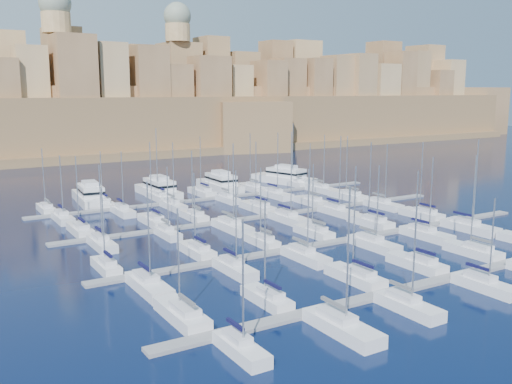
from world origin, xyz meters
TOP-DOWN VIEW (x-y plane):
  - ground at (0.00, 0.00)m, footprint 600.00×600.00m
  - pontoon_near at (0.00, -34.00)m, footprint 84.00×2.00m
  - pontoon_mid_near at (0.00, -12.00)m, footprint 84.00×2.00m
  - pontoon_mid_far at (0.00, 10.00)m, footprint 84.00×2.00m
  - pontoon_far at (0.00, 32.00)m, footprint 84.00×2.00m
  - sailboat_0 at (-35.74, -28.38)m, footprint 2.84×9.48m
  - sailboat_1 at (-25.33, -29.04)m, footprint 2.44×8.12m
  - sailboat_2 at (-11.42, -28.42)m, footprint 2.82×9.40m
  - sailboat_3 at (-0.34, -28.50)m, footprint 2.77×9.24m
  - sailboat_4 at (11.54, -28.52)m, footprint 2.76×9.19m
  - sailboat_6 at (-34.37, -38.69)m, footprint 2.27×7.58m
  - sailboat_7 at (-23.18, -39.83)m, footprint 2.97×9.90m
  - sailboat_8 at (-13.14, -39.20)m, footprint 2.58×8.61m
  - sailboat_9 at (0.10, -39.18)m, footprint 2.57×8.58m
  - sailboat_12 at (-37.61, -7.28)m, footprint 2.29×7.64m
  - sailboat_13 at (-23.71, -6.76)m, footprint 2.61×8.69m
  - sailboat_14 at (-12.43, -7.23)m, footprint 2.32×7.74m
  - sailboat_15 at (-1.78, -6.78)m, footprint 2.60×8.65m
  - sailboat_16 at (11.57, -6.21)m, footprint 2.94×9.82m
  - sailboat_17 at (24.60, -6.36)m, footprint 2.85×9.51m
  - sailboat_18 at (-35.47, -17.75)m, footprint 2.92×9.74m
  - sailboat_19 at (-23.08, -17.21)m, footprint 2.59×8.63m
  - sailboat_20 at (-11.46, -17.46)m, footprint 2.75×9.15m
  - sailboat_21 at (1.60, -17.69)m, footprint 2.88×9.62m
  - sailboat_22 at (13.27, -17.76)m, footprint 2.93×9.76m
  - sailboat_23 at (23.66, -18.22)m, footprint 3.21×10.69m
  - sailboat_24 at (-35.32, 15.42)m, footprint 2.72×9.06m
  - sailboat_25 at (-21.94, 15.56)m, footprint 2.81×9.36m
  - sailboat_26 at (-13.88, 15.14)m, footprint 2.55×8.50m
  - sailboat_27 at (0.83, 15.91)m, footprint 3.02×10.07m
  - sailboat_28 at (14.03, 15.36)m, footprint 2.68×8.94m
  - sailboat_29 at (25.08, 16.14)m, footprint 3.16×10.54m
  - sailboat_30 at (-34.72, 4.72)m, footprint 2.63×8.78m
  - sailboat_31 at (-23.34, 5.38)m, footprint 2.23×7.43m
  - sailboat_32 at (-11.80, 3.92)m, footprint 3.12×10.41m
  - sailboat_33 at (0.44, 3.98)m, footprint 3.09×10.29m
  - sailboat_34 at (12.34, 4.37)m, footprint 2.85×9.49m
  - sailboat_35 at (24.69, 4.40)m, footprint 2.83×9.44m
  - sailboat_36 at (-36.64, 37.03)m, footprint 2.48×8.26m
  - sailboat_37 at (-24.89, 37.14)m, footprint 2.55×8.50m
  - sailboat_38 at (-12.02, 37.73)m, footprint 2.91×9.69m
  - sailboat_39 at (-1.13, 37.82)m, footprint 2.97×9.89m
  - sailboat_40 at (12.19, 37.42)m, footprint 2.72×9.07m
  - sailboat_41 at (25.28, 37.83)m, footprint 2.97×9.90m
  - sailboat_42 at (-35.70, 26.74)m, footprint 2.62×8.75m
  - sailboat_43 at (-24.06, 26.78)m, footprint 2.60×8.66m
  - sailboat_44 at (-13.28, 26.62)m, footprint 2.69×8.98m
  - sailboat_45 at (-0.03, 27.20)m, footprint 2.34×7.81m
  - sailboat_46 at (12.02, 26.04)m, footprint 3.05×10.17m
  - sailboat_47 at (25.43, 26.13)m, footprint 3.00×9.99m
  - motor_yacht_a at (-26.36, 41.81)m, footprint 6.69×17.69m
  - motor_yacht_b at (-10.46, 41.71)m, footprint 5.42×17.17m
  - motor_yacht_c at (5.69, 41.68)m, footprint 5.51×17.14m
  - motor_yacht_d at (25.39, 42.31)m, footprint 10.67×19.10m
  - fortified_city at (-0.19, 155.26)m, footprint 460.00×108.95m

SIDE VIEW (x-z plane):
  - ground at x=0.00m, z-range 0.00..0.00m
  - pontoon_near at x=0.00m, z-range 0.00..0.40m
  - pontoon_mid_near at x=0.00m, z-range 0.00..0.40m
  - pontoon_mid_far at x=0.00m, z-range 0.00..0.40m
  - pontoon_far at x=0.00m, z-range 0.00..0.40m
  - sailboat_45 at x=-0.03m, z-range -4.66..6.06m
  - sailboat_12 at x=-37.61m, z-range -5.25..6.67m
  - sailboat_31 at x=-23.34m, z-range -5.45..6.89m
  - sailboat_37 at x=-24.89m, z-range -5.32..6.76m
  - sailboat_9 at x=0.10m, z-range -5.29..6.73m
  - sailboat_1 at x=-25.33m, z-range -5.53..6.98m
  - sailboat_14 at x=-12.43m, z-range -5.68..7.13m
  - sailboat_15 at x=-1.78m, z-range -5.57..7.03m
  - sailboat_13 at x=-23.71m, z-range -5.64..7.09m
  - sailboat_6 at x=-34.37m, z-range -5.89..7.35m
  - sailboat_42 at x=-35.70m, z-range -5.72..7.18m
  - sailboat_8 at x=-13.14m, z-range -5.80..7.26m
  - sailboat_43 at x=-24.06m, z-range -5.79..7.25m
  - sailboat_36 at x=-36.64m, z-range -5.91..7.37m
  - sailboat_26 at x=-13.88m, z-range -6.03..7.50m
  - sailboat_0 at x=-35.74m, z-range -5.54..7.01m
  - sailboat_30 at x=-34.72m, z-range -6.00..7.48m
  - sailboat_28 at x=14.03m, z-range -6.04..7.52m
  - sailboat_24 at x=-35.32m, z-range -6.14..7.62m
  - sailboat_20 at x=-11.46m, z-range -6.17..7.66m
  - sailboat_3 at x=-0.34m, z-range -6.23..7.72m
  - sailboat_21 at x=1.60m, z-range -6.00..7.49m
  - sailboat_19 at x=-23.08m, z-range -6.46..7.94m
  - sailboat_44 at x=-13.28m, z-range -6.38..7.87m
  - sailboat_35 at x=24.69m, z-range -6.19..7.68m
  - sailboat_40 at x=12.19m, z-range -6.46..7.96m
  - sailboat_22 at x=13.27m, z-range -6.27..7.77m
  - sailboat_18 at x=-35.47m, z-range -6.31..7.81m
  - sailboat_39 at x=-1.13m, z-range -6.29..7.80m
  - sailboat_47 at x=25.43m, z-range -6.40..7.91m
  - sailboat_17 at x=24.60m, z-range -6.74..8.25m
  - sailboat_27 at x=0.83m, z-range -6.47..7.98m
  - sailboat_4 at x=11.54m, z-range -6.92..8.44m
  - sailboat_2 at x=-11.42m, z-range -6.92..8.44m
  - sailboat_25 at x=-21.94m, z-range -6.99..8.51m
  - sailboat_16 at x=11.57m, z-range -7.05..8.58m
  - sailboat_29 at x=25.08m, z-range -6.56..8.09m
  - sailboat_7 at x=-23.18m, z-range -7.04..8.57m
  - sailboat_46 at x=12.02m, z-range -6.92..8.44m
  - sailboat_34 at x=12.34m, z-range -7.25..8.78m
  - sailboat_38 at x=-12.02m, z-range -7.43..8.97m
  - sailboat_32 at x=-11.80m, z-range -7.11..8.65m
  - sailboat_41 at x=25.28m, z-range -7.42..8.96m
  - sailboat_23 at x=23.66m, z-range -7.47..9.02m
  - sailboat_33 at x=0.44m, z-range -7.88..9.44m
  - motor_yacht_a at x=-26.36m, z-range -0.90..4.35m
  - motor_yacht_c at x=5.69m, z-range -0.90..4.35m
  - motor_yacht_d at x=25.39m, z-range -0.90..4.35m
  - motor_yacht_b at x=-10.46m, z-range -0.90..4.35m
  - fortified_city at x=-0.19m, z-range -15.02..44.50m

